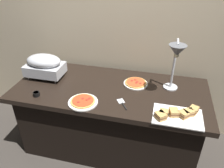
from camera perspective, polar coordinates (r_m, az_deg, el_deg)
name	(u,v)px	position (r m, az deg, el deg)	size (l,w,h in m)	color
ground_plane	(110,143)	(2.67, -0.41, -14.99)	(8.00, 8.00, 0.00)	#38332D
back_wall	(122,29)	(2.44, 2.47, 13.94)	(4.40, 0.04, 2.40)	#C6B593
buffet_table	(110,117)	(2.40, -0.44, -8.63)	(1.90, 0.84, 0.76)	black
chafing_dish	(44,65)	(2.41, -17.03, 4.75)	(0.39, 0.25, 0.25)	#B7BABF
heat_lamp	(176,55)	(1.98, 16.20, 7.08)	(0.15, 0.29, 0.51)	#B7BABF
pizza_plate_front	(136,83)	(2.25, 6.13, 0.24)	(0.24, 0.24, 0.03)	white
pizza_plate_center	(83,102)	(1.99, -7.50, -4.51)	(0.27, 0.27, 0.03)	white
sandwich_platter	(177,114)	(1.89, 16.47, -7.53)	(0.40, 0.27, 0.06)	white
sauce_cup_near	(36,94)	(2.17, -18.92, -2.43)	(0.06, 0.06, 0.04)	black
serving_spatula	(122,104)	(1.97, 2.71, -5.05)	(0.12, 0.16, 0.01)	#B7BABF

